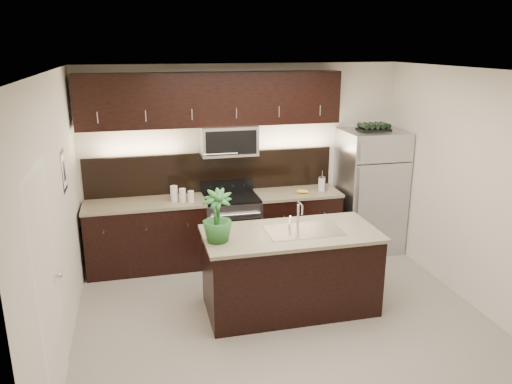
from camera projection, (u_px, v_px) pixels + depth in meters
ground at (282, 317)px, 5.61m from camera, size 4.50×4.50×0.00m
room_walls at (275, 173)px, 5.07m from camera, size 4.52×4.02×2.71m
counter_run at (217, 229)px, 6.95m from camera, size 3.51×0.65×0.94m
upper_fixtures at (214, 108)px, 6.61m from camera, size 3.49×0.40×1.66m
island at (290, 270)px, 5.69m from camera, size 1.96×0.96×0.94m
sink_faucet at (303, 229)px, 5.59m from camera, size 0.84×0.50×0.28m
refrigerator at (370, 191)px, 7.28m from camera, size 0.86×0.77×1.78m
wine_rack at (374, 127)px, 7.01m from camera, size 0.44×0.27×0.10m
plant at (217, 216)px, 5.22m from camera, size 0.38×0.38×0.56m
canisters at (180, 195)px, 6.60m from camera, size 0.30×0.17×0.21m
french_press at (322, 184)px, 7.08m from camera, size 0.10×0.10×0.29m
bananas at (299, 191)px, 6.99m from camera, size 0.21×0.19×0.05m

